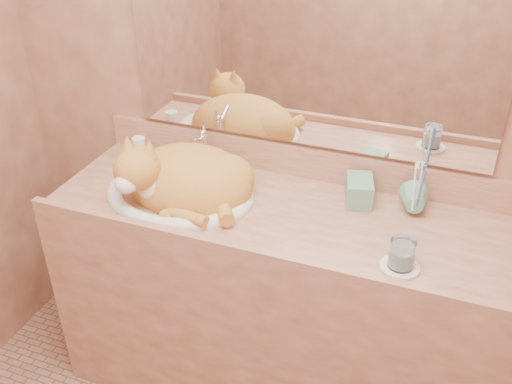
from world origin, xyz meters
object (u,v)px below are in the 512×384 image
at_px(vanity_counter, 277,305).
at_px(sink_basin, 179,175).
at_px(cat, 183,177).
at_px(soap_dispenser, 362,187).
at_px(toothbrush_cup, 414,207).
at_px(water_glass, 402,254).

bearing_deg(vanity_counter, sink_basin, -176.86).
distance_m(sink_basin, cat, 0.02).
bearing_deg(vanity_counter, soap_dispenser, 20.65).
bearing_deg(toothbrush_cup, sink_basin, -170.30).
xyz_separation_m(sink_basin, water_glass, (0.79, -0.14, -0.03)).
bearing_deg(soap_dispenser, cat, 176.54).
bearing_deg(sink_basin, soap_dispenser, -3.14).
relative_size(vanity_counter, toothbrush_cup, 15.99).
height_order(cat, toothbrush_cup, cat).
xyz_separation_m(cat, soap_dispenser, (0.60, 0.12, 0.02)).
height_order(sink_basin, toothbrush_cup, sink_basin).
relative_size(sink_basin, soap_dispenser, 2.67).
xyz_separation_m(sink_basin, toothbrush_cup, (0.79, 0.14, -0.04)).
distance_m(toothbrush_cup, water_glass, 0.28).
bearing_deg(sink_basin, cat, -24.42).
xyz_separation_m(vanity_counter, sink_basin, (-0.36, -0.02, 0.51)).
height_order(soap_dispenser, toothbrush_cup, soap_dispenser).
height_order(sink_basin, soap_dispenser, soap_dispenser).
distance_m(cat, toothbrush_cup, 0.79).
xyz_separation_m(toothbrush_cup, water_glass, (-0.00, -0.28, 0.01)).
xyz_separation_m(vanity_counter, water_glass, (0.43, -0.16, 0.48)).
distance_m(cat, water_glass, 0.79).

